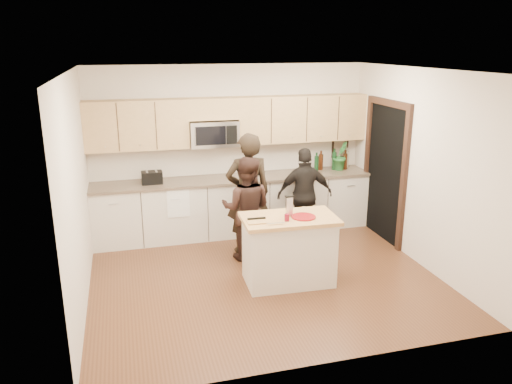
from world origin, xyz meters
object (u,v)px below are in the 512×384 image
object	(u,v)px
woman_center	(246,209)
island	(289,249)
toaster	(152,177)
woman_right	(305,195)
woman_left	(248,194)

from	to	relation	value
woman_center	island	bearing A→B (deg)	133.49
toaster	woman_center	distance (m)	1.63
woman_center	woman_right	bearing A→B (deg)	-133.39
toaster	woman_center	size ratio (longest dim) A/B	0.21
woman_left	woman_center	bearing A→B (deg)	73.22
island	woman_right	distance (m)	1.56
woman_left	woman_center	world-z (taller)	woman_left
woman_center	woman_right	size ratio (longest dim) A/B	1.02
toaster	woman_right	world-z (taller)	woman_right
island	toaster	world-z (taller)	toaster
island	woman_center	xyz separation A→B (m)	(-0.34, 0.88, 0.30)
toaster	woman_left	size ratio (longest dim) A/B	0.17
woman_center	woman_right	distance (m)	1.16
toaster	woman_right	xyz separation A→B (m)	(2.29, -0.55, -0.30)
island	woman_left	xyz separation A→B (m)	(-0.26, 1.12, 0.44)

